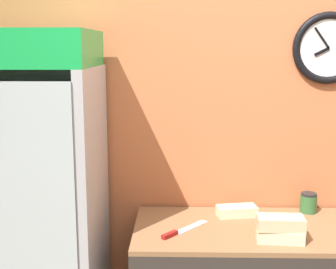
% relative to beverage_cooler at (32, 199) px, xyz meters
% --- Properties ---
extents(wall_back, '(5.20, 0.10, 2.70)m').
position_rel_beverage_cooler_xyz_m(wall_back, '(1.27, 0.34, 0.28)').
color(wall_back, '#D17547').
rests_on(wall_back, ground_plane).
extents(beverage_cooler, '(0.75, 0.67, 1.97)m').
position_rel_beverage_cooler_xyz_m(beverage_cooler, '(0.00, 0.00, 0.00)').
color(beverage_cooler, '#B2B7BC').
rests_on(beverage_cooler, ground_plane).
extents(sandwich_stack_bottom, '(0.24, 0.14, 0.06)m').
position_rel_beverage_cooler_xyz_m(sandwich_stack_bottom, '(1.30, -0.20, -0.11)').
color(sandwich_stack_bottom, beige).
rests_on(sandwich_stack_bottom, prep_counter).
extents(sandwich_stack_middle, '(0.23, 0.13, 0.06)m').
position_rel_beverage_cooler_xyz_m(sandwich_stack_middle, '(1.30, -0.20, -0.05)').
color(sandwich_stack_middle, beige).
rests_on(sandwich_stack_middle, sandwich_stack_bottom).
extents(sandwich_flat_left, '(0.24, 0.14, 0.06)m').
position_rel_beverage_cooler_xyz_m(sandwich_flat_left, '(1.13, 0.15, -0.11)').
color(sandwich_flat_left, beige).
rests_on(sandwich_flat_left, prep_counter).
extents(chefs_knife, '(0.25, 0.28, 0.02)m').
position_rel_beverage_cooler_xyz_m(chefs_knife, '(0.80, -0.11, -0.13)').
color(chefs_knife, silver).
rests_on(chefs_knife, prep_counter).
extents(condiment_jar, '(0.10, 0.10, 0.12)m').
position_rel_beverage_cooler_xyz_m(condiment_jar, '(1.56, 0.21, -0.08)').
color(condiment_jar, '#336B38').
rests_on(condiment_jar, prep_counter).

